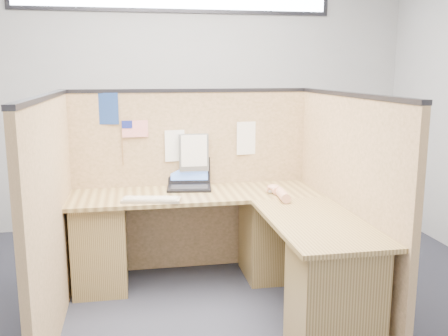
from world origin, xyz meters
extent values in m
plane|color=#1F212C|center=(0.00, 0.00, 0.00)|extent=(5.00, 5.00, 0.00)
plane|color=#A2A4A7|center=(0.00, 2.25, 1.40)|extent=(5.00, 0.00, 5.00)
plane|color=#A2A4A7|center=(0.00, -2.25, 1.40)|extent=(5.00, 0.00, 5.00)
cube|color=olive|center=(0.00, 1.00, 0.75)|extent=(2.05, 0.05, 1.50)
cube|color=#232328|center=(0.00, 1.00, 1.51)|extent=(2.05, 0.06, 0.03)
cube|color=olive|center=(-1.00, 0.10, 0.75)|extent=(0.05, 1.80, 1.50)
cube|color=#232328|center=(-1.00, 0.10, 1.51)|extent=(0.06, 1.80, 0.03)
cube|color=olive|center=(1.00, 0.10, 0.75)|extent=(0.05, 1.80, 1.50)
cube|color=#232328|center=(1.00, 0.10, 1.51)|extent=(0.06, 1.80, 0.03)
cube|color=brown|center=(0.00, 0.68, 0.71)|extent=(1.95, 0.60, 0.03)
cube|color=brown|center=(0.68, -0.20, 0.71)|extent=(0.60, 1.15, 0.03)
cube|color=brown|center=(-0.75, 0.68, 0.35)|extent=(0.40, 0.50, 0.70)
cube|color=brown|center=(0.60, 0.68, 0.35)|extent=(0.40, 0.50, 0.70)
cube|color=brown|center=(0.68, -0.52, 0.35)|extent=(0.50, 0.40, 0.70)
cube|color=black|center=(-0.04, 0.82, 0.74)|extent=(0.38, 0.31, 0.02)
cube|color=black|center=(-0.04, 0.98, 0.87)|extent=(0.36, 0.12, 0.24)
cube|color=#3C5C9E|center=(-0.04, 0.97, 0.87)|extent=(0.31, 0.09, 0.19)
cube|color=gray|center=(-0.36, 0.48, 0.74)|extent=(0.45, 0.22, 0.02)
cube|color=silver|center=(-0.36, 0.48, 0.76)|extent=(0.40, 0.19, 0.01)
ellipsoid|color=#B7B7BB|center=(0.60, 0.55, 0.75)|extent=(0.11, 0.08, 0.04)
ellipsoid|color=tan|center=(0.60, 0.55, 0.78)|extent=(0.09, 0.11, 0.05)
cylinder|color=tan|center=(0.60, 0.50, 0.76)|extent=(0.06, 0.05, 0.06)
cylinder|color=tan|center=(0.61, 0.35, 0.76)|extent=(0.10, 0.27, 0.08)
cube|color=navy|center=(-0.67, 0.97, 1.38)|extent=(0.19, 0.03, 0.25)
cylinder|color=olive|center=(-0.56, 0.96, 1.10)|extent=(0.01, 0.01, 0.36)
cube|color=red|center=(-0.45, 0.96, 1.21)|extent=(0.21, 0.00, 0.14)
cube|color=navy|center=(-0.52, 0.95, 1.25)|extent=(0.08, 0.00, 0.06)
cube|color=slate|center=(0.02, 0.94, 1.01)|extent=(0.24, 0.05, 0.31)
cube|color=white|center=(0.02, 0.92, 1.03)|extent=(0.21, 0.01, 0.26)
cube|color=white|center=(-0.12, 0.97, 1.07)|extent=(0.20, 0.03, 0.26)
cube|color=white|center=(0.49, 0.97, 1.11)|extent=(0.22, 0.03, 0.28)
camera|label=1|loc=(-0.47, -3.11, 1.67)|focal=40.00mm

